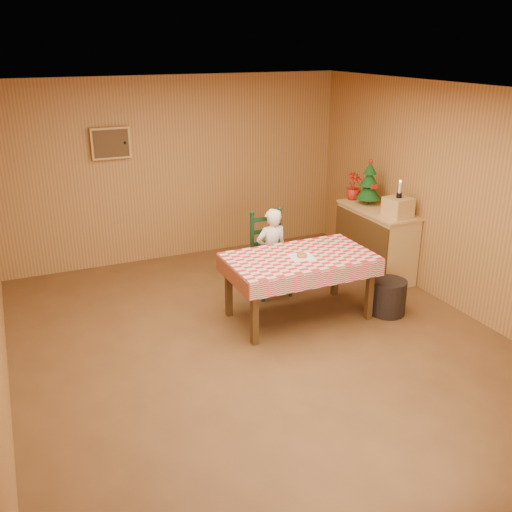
{
  "coord_description": "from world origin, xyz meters",
  "views": [
    {
      "loc": [
        -2.24,
        -4.82,
        3.05
      ],
      "look_at": [
        0.0,
        0.2,
        0.95
      ],
      "focal_mm": 40.0,
      "sensor_mm": 36.0,
      "label": 1
    }
  ],
  "objects": [
    {
      "name": "dining_table",
      "position": [
        0.65,
        0.44,
        0.69
      ],
      "size": [
        1.66,
        0.96,
        0.77
      ],
      "color": "#4E3115",
      "rests_on": "ground"
    },
    {
      "name": "cabin_walls",
      "position": [
        -0.0,
        0.53,
        1.83
      ],
      "size": [
        5.1,
        6.05,
        2.65
      ],
      "color": "#AD783E",
      "rests_on": "ground"
    },
    {
      "name": "ground",
      "position": [
        0.0,
        0.0,
        0.0
      ],
      "size": [
        6.0,
        6.0,
        0.0
      ],
      "primitive_type": "plane",
      "color": "brown",
      "rests_on": "ground"
    },
    {
      "name": "shelf_unit",
      "position": [
        2.23,
        1.2,
        0.47
      ],
      "size": [
        0.54,
        1.24,
        0.93
      ],
      "color": "tan",
      "rests_on": "ground"
    },
    {
      "name": "candle_set",
      "position": [
        2.24,
        0.8,
        1.24
      ],
      "size": [
        0.07,
        0.07,
        0.22
      ],
      "color": "black",
      "rests_on": "crate"
    },
    {
      "name": "donut",
      "position": [
        0.65,
        0.39,
        0.79
      ],
      "size": [
        0.16,
        0.16,
        0.04
      ],
      "primitive_type": "torus",
      "rotation": [
        0.0,
        0.0,
        0.38
      ],
      "color": "#B47540",
      "rests_on": "napkin"
    },
    {
      "name": "christmas_tree",
      "position": [
        2.24,
        1.45,
        1.21
      ],
      "size": [
        0.34,
        0.34,
        0.62
      ],
      "color": "#4E3115",
      "rests_on": "shelf_unit"
    },
    {
      "name": "storage_bin",
      "position": [
        1.66,
        0.1,
        0.21
      ],
      "size": [
        0.44,
        0.44,
        0.42
      ],
      "primitive_type": "cylinder",
      "rotation": [
        0.0,
        0.0,
        0.05
      ],
      "color": "black",
      "rests_on": "ground"
    },
    {
      "name": "ladder_chair",
      "position": [
        0.65,
        1.23,
        0.5
      ],
      "size": [
        0.44,
        0.4,
        1.08
      ],
      "color": "black",
      "rests_on": "ground"
    },
    {
      "name": "seated_child",
      "position": [
        0.65,
        1.17,
        0.56
      ],
      "size": [
        0.41,
        0.27,
        1.12
      ],
      "primitive_type": "imported",
      "rotation": [
        0.0,
        0.0,
        3.14
      ],
      "color": "white",
      "rests_on": "ground"
    },
    {
      "name": "crate",
      "position": [
        2.24,
        0.8,
        1.06
      ],
      "size": [
        0.33,
        0.33,
        0.25
      ],
      "primitive_type": "cube",
      "rotation": [
        0.0,
        0.0,
        0.12
      ],
      "color": "tan",
      "rests_on": "shelf_unit"
    },
    {
      "name": "flower_arrangement",
      "position": [
        2.19,
        1.75,
        1.12
      ],
      "size": [
        0.22,
        0.22,
        0.37
      ],
      "primitive_type": "imported",
      "rotation": [
        0.0,
        0.0,
        0.04
      ],
      "color": "#AE1B10",
      "rests_on": "shelf_unit"
    },
    {
      "name": "napkin",
      "position": [
        0.65,
        0.39,
        0.77
      ],
      "size": [
        0.29,
        0.29,
        0.0
      ],
      "primitive_type": "cube",
      "rotation": [
        0.0,
        0.0,
        -0.12
      ],
      "color": "white",
      "rests_on": "dining_table"
    }
  ]
}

